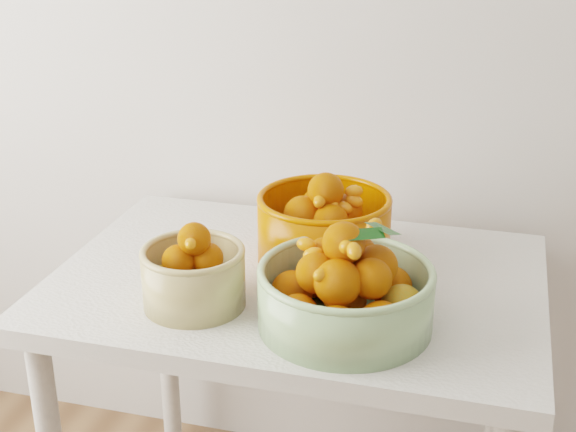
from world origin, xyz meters
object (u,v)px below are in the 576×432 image
bowl_cream (193,275)px  bowl_green (346,290)px  bowl_orange (323,227)px  table (297,317)px

bowl_cream → bowl_green: bowl_green is taller
bowl_cream → bowl_orange: bearing=51.7°
bowl_orange → bowl_green: bearing=-68.4°
bowl_green → bowl_cream: bearing=179.8°
table → bowl_orange: bowl_orange is taller
bowl_green → bowl_orange: size_ratio=1.41×
table → bowl_green: (0.14, -0.17, 0.17)m
bowl_cream → bowl_green: size_ratio=0.63×
table → bowl_cream: size_ratio=3.90×
bowl_orange → bowl_cream: bearing=-128.3°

